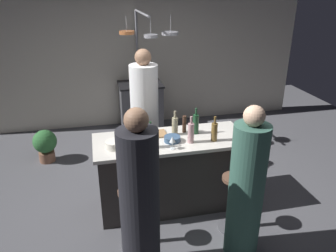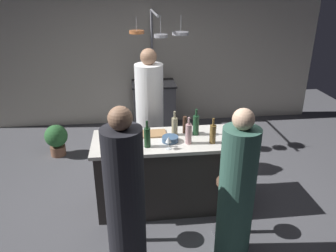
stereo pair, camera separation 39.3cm
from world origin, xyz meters
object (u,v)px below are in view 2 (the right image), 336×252
Objects in this scene: wine_bottle_rose at (189,133)px; potted_plant at (56,138)px; chef at (150,118)px; mixing_bowl_blue at (170,139)px; guest_left at (125,202)px; wine_bottle_green at (196,125)px; wine_bottle_white at (175,126)px; bar_stool_right at (227,205)px; mixing_bowl_ceramic at (112,142)px; stove_range at (154,106)px; wine_bottle_red at (147,137)px; wine_glass_near_left_guest at (122,140)px; wine_glass_by_chef at (168,140)px; pepper_mill at (185,125)px; bar_stool_left at (123,212)px; cutting_board at (153,134)px; wine_bottle_amber at (213,134)px; guest_right at (236,195)px.

potted_plant is at bearing 138.40° from wine_bottle_rose.
potted_plant is at bearing 155.64° from chef.
chef is 9.62× the size of mixing_bowl_blue.
guest_left is 1.40m from wine_bottle_green.
wine_bottle_white is 1.60× the size of mixing_bowl_blue.
mixing_bowl_ceramic is at bearing 156.20° from bar_stool_right.
wine_bottle_rose is (0.20, -2.59, 0.58)m from stove_range.
guest_left is 0.90m from wine_bottle_red.
guest_left is 5.31× the size of wine_bottle_rose.
wine_bottle_green is (0.25, -0.02, 0.01)m from wine_bottle_white.
bar_stool_right is 1.31× the size of potted_plant.
guest_left is (-0.52, -3.45, 0.33)m from stove_range.
wine_bottle_rose reaches higher than wine_glass_near_left_guest.
mixing_bowl_blue is (0.05, 0.18, -0.07)m from wine_glass_by_chef.
guest_left reaches higher than wine_bottle_rose.
pepper_mill is 1.44× the size of wine_glass_near_left_guest.
mixing_bowl_blue is at bearing 44.45° from bar_stool_left.
wine_bottle_red is at bearing 159.91° from wine_glass_by_chef.
wine_bottle_white is 0.76m from mixing_bowl_ceramic.
wine_bottle_white reaches higher than wine_glass_near_left_guest.
chef reaches higher than cutting_board.
bar_stool_right is at bearing -63.38° from chef.
wine_bottle_amber reaches higher than mixing_bowl_ceramic.
mixing_bowl_blue is (0.54, 0.11, -0.07)m from wine_glass_near_left_guest.
cutting_board is 0.29m from mixing_bowl_blue.
wine_bottle_rose is 0.74m from wine_glass_near_left_guest.
cutting_board is 1.70× the size of mixing_bowl_blue.
wine_glass_near_left_guest reaches higher than potted_plant.
wine_bottle_green is (-0.15, 0.25, 0.01)m from wine_bottle_amber.
cutting_board reaches higher than bar_stool_left.
wine_bottle_green reaches higher than potted_plant.
wine_bottle_rose is at bearing 24.78° from wine_glass_by_chef.
guest_left is 1.05× the size of guest_right.
bar_stool_left is 0.96m from mixing_bowl_blue.
chef is 6.02× the size of wine_bottle_white.
guest_left is 0.85m from wine_glass_near_left_guest.
bar_stool_left is at bearing 162.13° from guest_right.
guest_left reaches higher than wine_bottle_amber.
mixing_bowl_ceramic is (-0.14, 0.91, 0.16)m from guest_left.
chef is 1.70m from potted_plant.
cutting_board is 1.07× the size of wine_bottle_amber.
stove_range is 0.53× the size of guest_left.
wine_bottle_amber is (0.47, -2.61, 0.57)m from stove_range.
mixing_bowl_blue is (1.64, -1.56, 0.63)m from potted_plant.
pepper_mill is 0.66× the size of wine_bottle_rose.
bar_stool_left is at bearing -92.35° from wine_glass_near_left_guest.
stove_range is at bearing 94.38° from wine_bottle_rose.
wine_bottle_rose reaches higher than mixing_bowl_ceramic.
chef is at bearing 70.15° from wine_glass_near_left_guest.
stove_range is at bearing 75.43° from mixing_bowl_ceramic.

